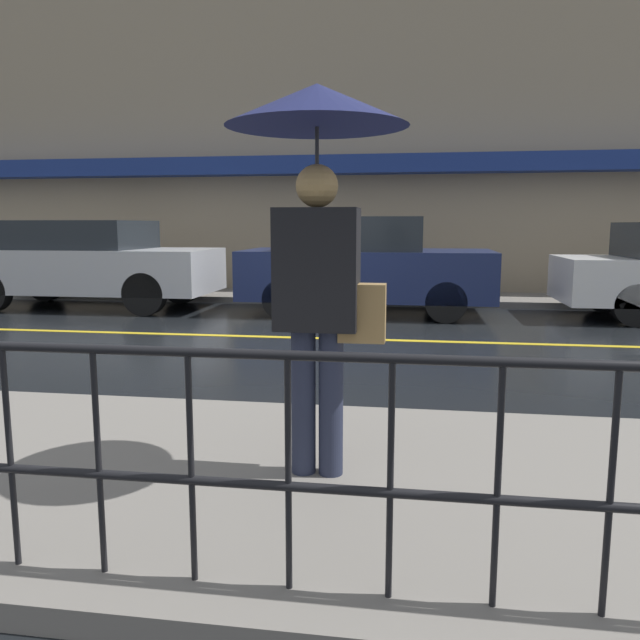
# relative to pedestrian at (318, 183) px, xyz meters

# --- Properties ---
(ground_plane) EXTENTS (80.00, 80.00, 0.00)m
(ground_plane) POSITION_rel_pedestrian_xyz_m (-1.03, 4.60, -1.65)
(ground_plane) COLOR black
(sidewalk_near) EXTENTS (28.00, 2.60, 0.12)m
(sidewalk_near) POSITION_rel_pedestrian_xyz_m (-1.03, -0.03, -1.59)
(sidewalk_near) COLOR slate
(sidewalk_near) RESTS_ON ground_plane
(sidewalk_far) EXTENTS (28.00, 1.61, 0.12)m
(sidewalk_far) POSITION_rel_pedestrian_xyz_m (-1.03, 8.73, -1.59)
(sidewalk_far) COLOR slate
(sidewalk_far) RESTS_ON ground_plane
(lane_marking) EXTENTS (25.20, 0.12, 0.01)m
(lane_marking) POSITION_rel_pedestrian_xyz_m (-1.03, 4.60, -1.64)
(lane_marking) COLOR gold
(lane_marking) RESTS_ON ground_plane
(building_storefront) EXTENTS (28.00, 0.85, 6.69)m
(building_storefront) POSITION_rel_pedestrian_xyz_m (-1.03, 9.66, 1.66)
(building_storefront) COLOR gray
(building_storefront) RESTS_ON ground_plane
(railing_foreground) EXTENTS (12.00, 0.04, 0.89)m
(railing_foreground) POSITION_rel_pedestrian_xyz_m (-1.03, -1.08, -0.97)
(railing_foreground) COLOR black
(railing_foreground) RESTS_ON sidewalk_near
(pedestrian) EXTENTS (0.92, 0.92, 2.01)m
(pedestrian) POSITION_rel_pedestrian_xyz_m (0.00, 0.00, 0.00)
(pedestrian) COLOR #23283D
(pedestrian) RESTS_ON sidewalk_near
(car_silver) EXTENTS (4.37, 1.81, 1.51)m
(car_silver) POSITION_rel_pedestrian_xyz_m (-5.17, 6.98, -0.87)
(car_silver) COLOR #B2B5BA
(car_silver) RESTS_ON ground_plane
(car_navy) EXTENTS (3.99, 1.83, 1.56)m
(car_navy) POSITION_rel_pedestrian_xyz_m (-0.32, 6.98, -0.86)
(car_navy) COLOR #19234C
(car_navy) RESTS_ON ground_plane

